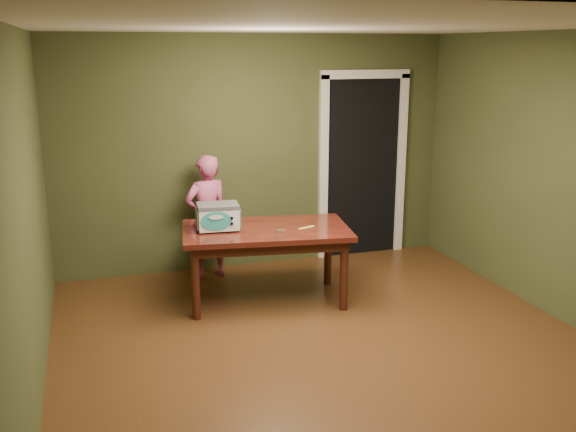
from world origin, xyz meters
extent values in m
plane|color=#512C17|center=(0.00, 0.00, 0.00)|extent=(5.00, 5.00, 0.00)
cube|color=#404826|center=(0.00, 2.50, 1.30)|extent=(4.50, 0.02, 2.60)
cube|color=#404826|center=(0.00, -2.50, 1.30)|extent=(4.50, 0.02, 2.60)
cube|color=#404826|center=(-2.25, 0.00, 1.30)|extent=(0.02, 5.00, 2.60)
cube|color=white|center=(0.00, 0.00, 2.60)|extent=(4.50, 5.00, 0.02)
cube|color=black|center=(1.30, 2.80, 1.05)|extent=(0.90, 0.60, 2.10)
cube|color=black|center=(1.30, 2.48, 1.05)|extent=(0.90, 0.02, 2.10)
cube|color=white|center=(0.80, 2.47, 1.05)|extent=(0.10, 0.06, 2.20)
cube|color=white|center=(1.80, 2.47, 1.05)|extent=(0.10, 0.06, 2.20)
cube|color=white|center=(1.30, 2.47, 2.15)|extent=(1.10, 0.06, 0.10)
cube|color=#33100B|center=(-0.21, 1.35, 0.72)|extent=(1.72, 1.13, 0.05)
cube|color=#36170D|center=(-0.21, 1.35, 0.65)|extent=(1.58, 0.99, 0.10)
cylinder|color=#36170D|center=(-0.96, 1.11, 0.35)|extent=(0.08, 0.08, 0.70)
cylinder|color=#36170D|center=(-0.85, 1.80, 0.35)|extent=(0.08, 0.08, 0.70)
cylinder|color=#36170D|center=(0.43, 0.90, 0.35)|extent=(0.08, 0.08, 0.70)
cylinder|color=#36170D|center=(0.53, 1.59, 0.35)|extent=(0.08, 0.08, 0.70)
cylinder|color=#4C4F54|center=(-0.83, 1.34, 0.76)|extent=(0.03, 0.03, 0.02)
cylinder|color=#4C4F54|center=(-0.81, 1.55, 0.76)|extent=(0.03, 0.03, 0.02)
cylinder|color=#4C4F54|center=(-0.52, 1.31, 0.76)|extent=(0.03, 0.03, 0.02)
cylinder|color=#4C4F54|center=(-0.50, 1.52, 0.76)|extent=(0.03, 0.03, 0.02)
cube|color=silver|center=(-0.67, 1.43, 0.87)|extent=(0.40, 0.31, 0.22)
cube|color=#4C4F54|center=(-0.67, 1.43, 0.99)|extent=(0.41, 0.31, 0.03)
cube|color=#4C4F54|center=(-0.86, 1.45, 0.87)|extent=(0.04, 0.25, 0.17)
cube|color=#4C4F54|center=(-0.47, 1.41, 0.87)|extent=(0.04, 0.25, 0.17)
ellipsoid|color=teal|center=(-0.71, 1.29, 0.87)|extent=(0.29, 0.03, 0.18)
cylinder|color=black|center=(-0.56, 1.28, 0.90)|extent=(0.03, 0.02, 0.03)
cylinder|color=black|center=(-0.56, 1.28, 0.84)|extent=(0.02, 0.01, 0.02)
cylinder|color=silver|center=(-0.11, 1.17, 0.76)|extent=(0.10, 0.10, 0.02)
cylinder|color=#452817|center=(-0.11, 1.17, 0.77)|extent=(0.09, 0.09, 0.01)
cube|color=#F3EA6A|center=(0.16, 1.24, 0.75)|extent=(0.18, 0.08, 0.01)
imported|color=#C35082|center=(-0.64, 2.19, 0.68)|extent=(0.56, 0.45, 1.36)
camera|label=1|loc=(-1.82, -4.42, 2.45)|focal=40.00mm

